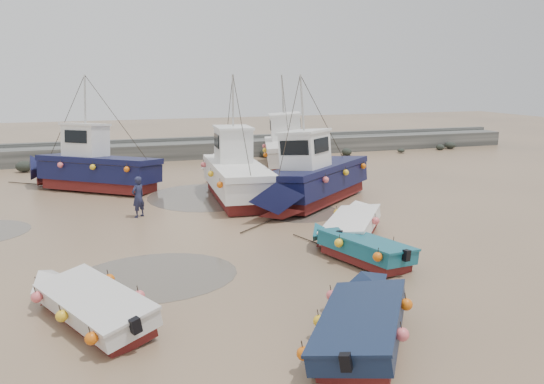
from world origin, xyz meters
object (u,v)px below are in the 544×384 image
Objects in this scene: person at (139,217)px; cabin_boat_0 at (89,166)px; dinghy_3 at (355,222)px; cabin_boat_2 at (312,177)px; cabin_boat_1 at (234,172)px; dinghy_1 at (367,318)px; dinghy_0 at (91,299)px; dinghy_2 at (357,244)px; cabin_boat_3 at (288,147)px.

cabin_boat_0 is at bearing -111.98° from person.
cabin_boat_2 reaches higher than dinghy_3.
dinghy_3 is 0.56× the size of cabin_boat_1.
dinghy_0 is at bearing -171.47° from dinghy_1.
cabin_boat_0 is at bearing 16.74° from cabin_boat_2.
cabin_boat_1 is 1.18× the size of cabin_boat_2.
dinghy_2 is 0.53× the size of cabin_boat_1.
person is (-8.27, 0.17, -1.34)m from cabin_boat_2.
cabin_boat_0 is 13.59m from cabin_boat_3.
dinghy_0 reaches higher than person.
dinghy_3 is 0.66× the size of cabin_boat_2.
dinghy_0 is 1.04× the size of dinghy_3.
dinghy_3 is at bearing -103.72° from cabin_boat_0.
dinghy_0 is 24.38m from cabin_boat_3.
cabin_boat_0 is 0.85× the size of cabin_boat_3.
cabin_boat_1 is at bearing 147.30° from dinghy_3.
dinghy_2 is 10.67m from cabin_boat_1.
dinghy_0 is 1.05× the size of dinghy_1.
cabin_boat_1 is at bearing -109.52° from cabin_boat_3.
dinghy_2 is 0.55× the size of cabin_boat_3.
cabin_boat_3 is (6.63, 23.84, 0.80)m from dinghy_1.
dinghy_3 is 0.57× the size of cabin_boat_3.
person is (1.98, 10.03, -0.54)m from dinghy_0.
dinghy_2 is 2.96× the size of person.
cabin_boat_3 is (12.92, 20.66, 0.80)m from dinghy_0.
dinghy_0 and dinghy_3 have the same top height.
cabin_boat_3 is 5.40× the size of person.
dinghy_1 is 13.91m from person.
dinghy_3 is at bearing -66.52° from cabin_boat_1.
cabin_boat_0 is 12.48m from cabin_boat_2.
person is (2.10, -6.78, -1.35)m from cabin_boat_0.
person is (-7.91, 5.51, -0.54)m from dinghy_3.
dinghy_1 is 15.66m from cabin_boat_1.
dinghy_1 is (6.29, -3.17, -0.00)m from dinghy_0.
cabin_boat_0 is (-6.41, 19.99, 0.81)m from dinghy_1.
cabin_boat_2 is at bearing 123.41° from dinghy_3.
dinghy_3 is at bearing 105.96° from person.
cabin_boat_0 reaches higher than dinghy_1.
dinghy_3 is 15.87m from cabin_boat_0.
cabin_boat_2 is at bearing 139.62° from person.
dinghy_0 is 10.87m from dinghy_3.
dinghy_2 is at bearing -112.41° from cabin_boat_0.
cabin_boat_3 is (2.67, 10.80, 0.01)m from cabin_boat_2.
cabin_boat_2 is (3.25, -2.59, 0.00)m from cabin_boat_1.
dinghy_3 is 16.44m from cabin_boat_3.
dinghy_0 is 0.58× the size of cabin_boat_1.
cabin_boat_2 is 11.13m from cabin_boat_3.
dinghy_0 is 16.83m from cabin_boat_0.
dinghy_2 is 0.95× the size of dinghy_3.
cabin_boat_1 is 4.16m from cabin_boat_2.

